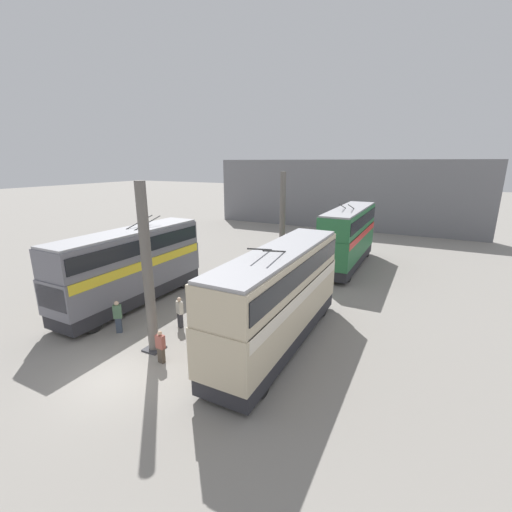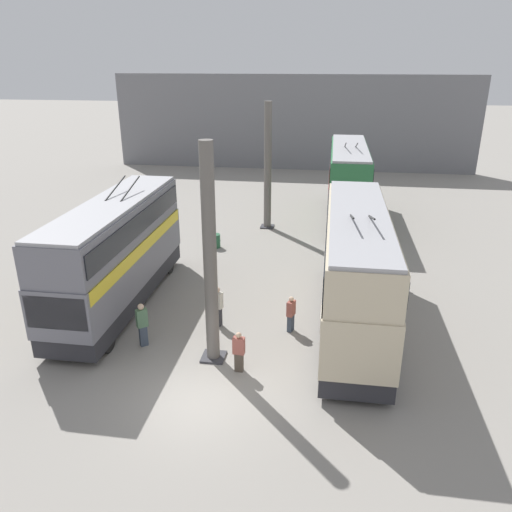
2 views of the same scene
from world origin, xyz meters
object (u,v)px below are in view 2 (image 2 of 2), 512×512
Objects in this scene: bus_left_near at (355,264)px; bus_left_far at (348,179)px; bus_right_near at (116,248)px; oil_drum at (215,241)px; person_aisle_midway at (218,305)px; person_by_left_row at (291,313)px; person_by_right_row at (142,323)px; person_aisle_foreground at (239,351)px.

bus_left_near is 1.02× the size of bus_left_far.
bus_right_near is 8.61m from oil_drum.
person_aisle_midway is 3.07m from person_by_left_row.
person_aisle_midway is at bearing -105.28° from bus_right_near.
person_aisle_midway is 3.24m from person_by_right_row.
bus_left_far is at bearing 0.00° from bus_left_near.
bus_left_far is at bearing -64.22° from person_by_right_row.
bus_left_near reaches higher than oil_drum.
person_by_right_row reaches higher than person_aisle_foreground.
person_by_left_row reaches higher than oil_drum.
oil_drum is at bearing 35.92° from person_aisle_midway.
oil_drum is (-6.63, 7.80, -2.53)m from bus_left_far.
person_aisle_foreground is at bearing -163.30° from oil_drum.
person_by_left_row is at bearing -68.09° from person_aisle_midway.
bus_left_far reaches higher than person_aisle_foreground.
bus_right_near is 8.26m from person_by_left_row.
bus_right_near is 5.34m from person_aisle_midway.
person_by_right_row is 11.20m from oil_drum.
bus_left_far is 16.88m from person_aisle_midway.
bus_right_near is 13.08× the size of oil_drum.
bus_right_near is 6.78× the size of person_by_left_row.
bus_left_near is at bearing 180.00° from bus_left_far.
person_by_left_row is at bearing 109.96° from bus_left_near.
bus_left_near is 7.08× the size of person_aisle_foreground.
person_aisle_midway is at bearing 29.35° from person_aisle_foreground.
person_by_right_row is (-17.81, 8.12, -1.96)m from bus_left_far.
person_by_right_row is (-2.88, 8.12, -1.82)m from bus_left_near.
person_aisle_foreground is 1.94× the size of oil_drum.
person_by_right_row is (-3.32, -2.29, -1.79)m from bus_right_near.
person_by_left_row is (-0.02, -3.07, -0.12)m from person_aisle_midway.
bus_left_near is at bearing -58.67° from person_aisle_midway.
person_by_right_row is 2.23× the size of oil_drum.
bus_left_near reaches higher than person_aisle_foreground.
person_aisle_foreground is (-3.15, -1.47, -0.11)m from person_aisle_midway.
bus_left_far is 1.03× the size of bus_right_near.
person_by_right_row reaches higher than person_aisle_midway.
bus_left_far is 6.99× the size of person_by_left_row.
person_aisle_midway is 1.13× the size of person_by_left_row.
person_by_left_row is at bearing -22.77° from person_aisle_foreground.
person_by_left_row is 5.96m from person_by_right_row.
person_by_right_row is at bearing 78.31° from person_aisle_foreground.
bus_left_near is 6.16× the size of person_by_right_row.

